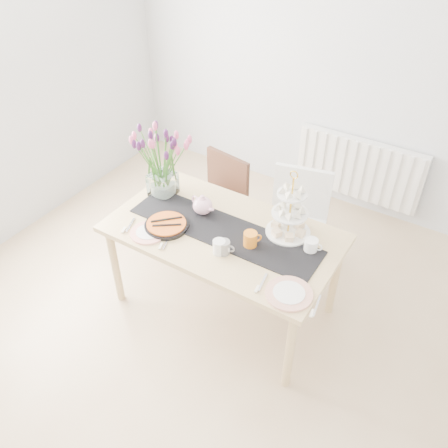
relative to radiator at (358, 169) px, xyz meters
The scene contains 16 objects.
room_shell 2.40m from the radiator, 102.86° to the right, with size 4.50×4.50×4.50m.
radiator is the anchor object (origin of this frame).
dining_table 1.83m from the radiator, 102.65° to the right, with size 1.60×0.90×0.75m.
chair_brown 1.43m from the radiator, 124.97° to the right, with size 0.50×0.50×0.87m.
chair_white 1.11m from the radiator, 96.96° to the right, with size 0.54×0.54×0.92m.
table_runner 1.84m from the radiator, 102.65° to the right, with size 1.40×0.35×0.01m, color black.
tulip_vase 2.04m from the radiator, 122.17° to the right, with size 0.65×0.65×0.56m.
cake_stand 1.61m from the radiator, 90.32° to the right, with size 0.31×0.31×0.45m.
teapot 1.83m from the radiator, 110.56° to the right, with size 0.23×0.19×0.15m, color silver, non-canonical shape.
cream_jug 1.68m from the radiator, 83.20° to the right, with size 0.09×0.09×0.09m, color white.
tart_tin 2.11m from the radiator, 111.31° to the right, with size 0.31×0.31×0.04m.
mug_grey 2.01m from the radiator, 98.02° to the right, with size 0.08×0.08×0.10m, color gray.
mug_white 2.03m from the radiator, 98.73° to the right, with size 0.08×0.08×0.10m, color silver.
mug_orange 1.85m from the radiator, 95.24° to the right, with size 0.09×0.09×0.11m, color orange.
plate_left 2.24m from the radiator, 111.74° to the right, with size 0.25×0.25×0.01m, color white.
plate_right 2.10m from the radiator, 83.16° to the right, with size 0.29×0.29×0.01m, color silver.
Camera 1 is at (1.45, -1.72, 2.84)m, focal length 38.00 mm.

